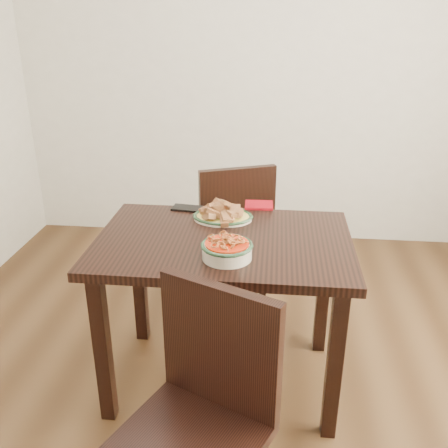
# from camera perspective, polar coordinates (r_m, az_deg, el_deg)

# --- Properties ---
(floor) EXTENTS (3.50, 3.50, 0.00)m
(floor) POSITION_cam_1_polar(r_m,az_deg,el_deg) (2.51, 1.67, -17.78)
(floor) COLOR #3A2512
(floor) RESTS_ON ground
(wall_back) EXTENTS (3.50, 0.10, 2.60)m
(wall_back) POSITION_cam_1_polar(r_m,az_deg,el_deg) (3.66, 4.20, 17.73)
(wall_back) COLOR silver
(wall_back) RESTS_ON ground
(dining_table) EXTENTS (1.09, 0.73, 0.75)m
(dining_table) POSITION_cam_1_polar(r_m,az_deg,el_deg) (2.18, -0.06, -4.34)
(dining_table) COLOR black
(dining_table) RESTS_ON ground
(chair_far) EXTENTS (0.55, 0.55, 0.89)m
(chair_far) POSITION_cam_1_polar(r_m,az_deg,el_deg) (2.85, 0.88, -0.50)
(chair_far) COLOR black
(chair_far) RESTS_ON ground
(chair_near) EXTENTS (0.56, 0.56, 0.89)m
(chair_near) POSITION_cam_1_polar(r_m,az_deg,el_deg) (1.67, -2.49, -20.38)
(chair_near) COLOR black
(chair_near) RESTS_ON ground
(fish_plate) EXTENTS (0.27, 0.21, 0.11)m
(fish_plate) POSITION_cam_1_polar(r_m,az_deg,el_deg) (2.31, -0.12, 1.56)
(fish_plate) COLOR beige
(fish_plate) RESTS_ON dining_table
(noodle_bowl) EXTENTS (0.21, 0.21, 0.08)m
(noodle_bowl) POSITION_cam_1_polar(r_m,az_deg,el_deg) (1.95, 0.34, -2.76)
(noodle_bowl) COLOR beige
(noodle_bowl) RESTS_ON dining_table
(smartphone) EXTENTS (0.16, 0.10, 0.01)m
(smartphone) POSITION_cam_1_polar(r_m,az_deg,el_deg) (2.45, -4.19, 1.81)
(smartphone) COLOR black
(smartphone) RESTS_ON dining_table
(napkin) EXTENTS (0.14, 0.12, 0.01)m
(napkin) POSITION_cam_1_polar(r_m,az_deg,el_deg) (2.49, 4.02, 2.17)
(napkin) COLOR #9C0B15
(napkin) RESTS_ON dining_table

